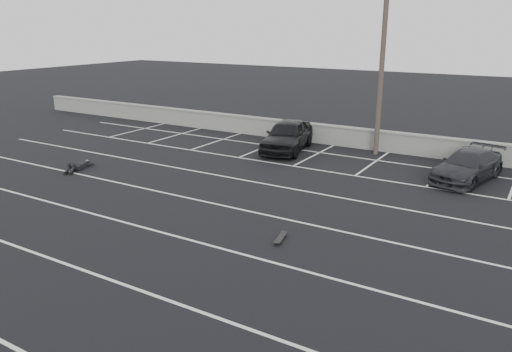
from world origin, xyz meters
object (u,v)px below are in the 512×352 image
Objects in this scene: car_right at (468,166)px; person at (81,163)px; car_left at (287,135)px; skateboard at (280,238)px; trash_bin at (469,158)px; utility_pole at (382,59)px.

person is (-15.37, -7.04, -0.39)m from car_right.
car_right is 1.72× the size of person.
person is (-6.52, -7.74, -0.57)m from car_left.
trash_bin is at bearing 60.64° from skateboard.
car_right is 4.45× the size of trash_bin.
trash_bin is (4.42, -0.40, -4.20)m from utility_pole.
skateboard is (5.08, -10.12, -0.73)m from car_left.
person is (-15.10, -9.02, -0.26)m from trash_bin.
skateboard is at bearing -31.48° from person.
car_left is at bearing -158.02° from utility_pole.
car_left is at bearing 104.38° from skateboard.
car_right is (8.84, -0.70, -0.17)m from car_left.
utility_pole reaches higher than trash_bin.
car_left is 5.94m from utility_pole.
skateboard is at bearing -107.08° from trash_bin.
car_right is 0.47× the size of utility_pole.
car_right reaches higher than trash_bin.
skateboard is at bearing -74.86° from car_left.
skateboard is at bearing -98.00° from car_right.
car_left is 1.09× the size of car_right.
person is at bearing -141.60° from car_right.
utility_pole is 14.93m from person.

